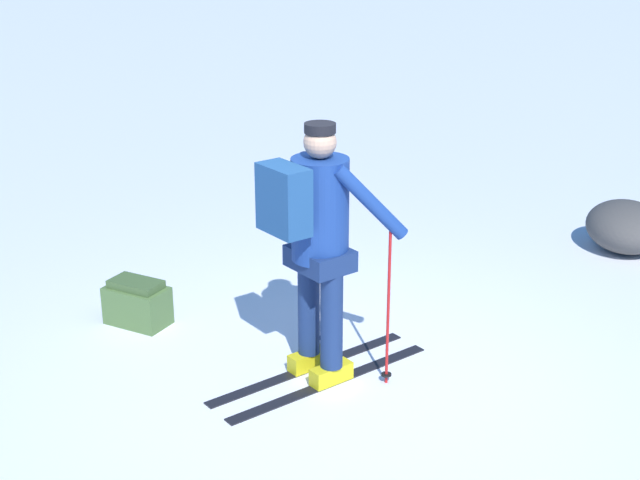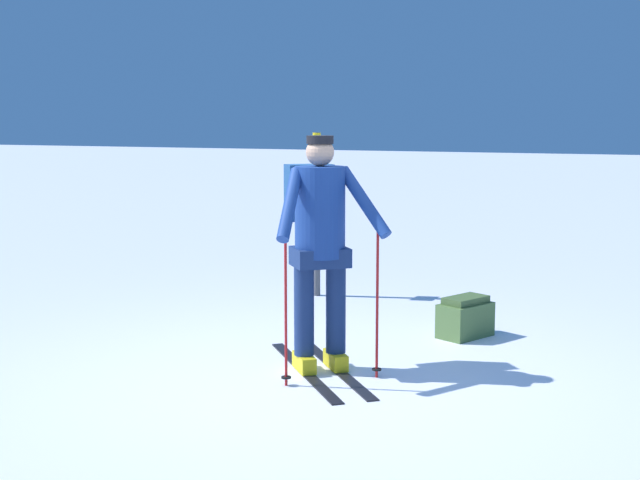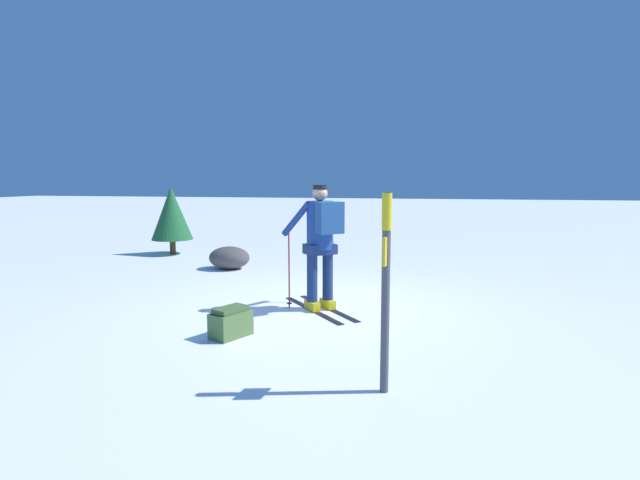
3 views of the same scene
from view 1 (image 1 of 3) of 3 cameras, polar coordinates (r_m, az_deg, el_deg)
ground_plane at (r=6.17m, az=1.22°, el=-8.75°), size 80.00×80.00×0.00m
skier at (r=5.73m, az=-0.23°, el=0.41°), size 1.31×1.48×1.77m
dropped_backpack at (r=6.98m, az=-11.61°, el=-3.97°), size 0.46×0.55×0.36m
rock_boulder at (r=8.75m, az=18.99°, el=0.83°), size 0.84×0.72×0.46m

